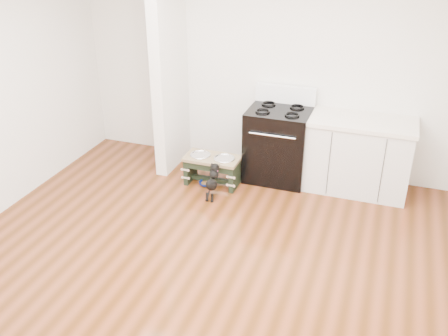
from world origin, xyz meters
TOP-DOWN VIEW (x-y plane):
  - ground at (0.00, 0.00)m, footprint 5.00×5.00m
  - room_shell at (0.00, 0.00)m, footprint 5.00×5.00m
  - partition_wall at (-1.18, 2.10)m, footprint 0.15×0.80m
  - oven_range at (0.25, 2.16)m, footprint 0.76×0.69m
  - cabinet_run at (1.23, 2.18)m, footprint 1.24×0.64m
  - dog_feeder at (-0.47, 1.71)m, footprint 0.68×0.36m
  - puppy at (-0.35, 1.39)m, footprint 0.12×0.35m
  - floor_bowl at (-0.53, 1.64)m, footprint 0.19×0.19m

SIDE VIEW (x-z plane):
  - ground at x=0.00m, z-range 0.00..0.00m
  - floor_bowl at x=-0.53m, z-range 0.00..0.05m
  - puppy at x=-0.35m, z-range 0.02..0.43m
  - dog_feeder at x=-0.47m, z-range 0.07..0.46m
  - cabinet_run at x=1.23m, z-range 0.00..0.91m
  - oven_range at x=0.25m, z-range -0.09..1.05m
  - partition_wall at x=-1.18m, z-range 0.00..2.70m
  - room_shell at x=0.00m, z-range -0.88..4.12m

